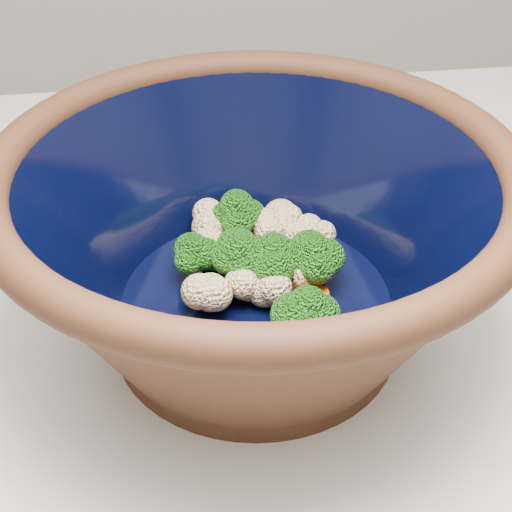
% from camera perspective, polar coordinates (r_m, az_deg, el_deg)
% --- Properties ---
extents(mixing_bowl, '(0.39, 0.39, 0.17)m').
position_cam_1_polar(mixing_bowl, '(0.53, 0.00, 1.40)').
color(mixing_bowl, black).
rests_on(mixing_bowl, counter).
extents(vegetable_pile, '(0.16, 0.20, 0.05)m').
position_cam_1_polar(vegetable_pile, '(0.56, 0.49, -0.05)').
color(vegetable_pile, '#608442').
rests_on(vegetable_pile, mixing_bowl).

